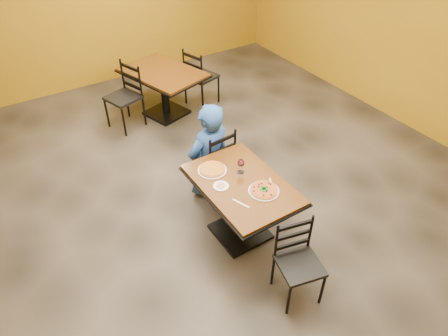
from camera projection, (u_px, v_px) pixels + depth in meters
floor at (217, 207)px, 4.93m from camera, size 7.00×8.00×0.01m
wall_right at (435, 30)px, 5.46m from camera, size 0.01×8.00×3.00m
table_main at (242, 197)px, 4.25m from camera, size 0.83×1.23×0.75m
table_second at (164, 83)px, 6.29m from camera, size 1.19×1.48×0.75m
chair_main_near at (300, 266)px, 3.71m from camera, size 0.46×0.46×0.85m
chair_main_far at (214, 158)px, 4.95m from camera, size 0.44×0.44×0.89m
chair_second_left at (123, 98)px, 6.05m from camera, size 0.56×0.56×0.98m
chair_second_right at (202, 77)px, 6.63m from camera, size 0.54×0.54×0.96m
diner at (209, 150)px, 4.82m from camera, size 0.65×0.47×1.22m
plate_main at (264, 191)px, 4.02m from camera, size 0.31×0.31×0.01m
pizza_main at (264, 190)px, 4.01m from camera, size 0.28×0.28×0.02m
plate_far at (212, 170)px, 4.28m from camera, size 0.31×0.31×0.01m
pizza_far at (212, 169)px, 4.27m from camera, size 0.28×0.28×0.02m
side_plate at (221, 186)px, 4.08m from camera, size 0.16×0.16×0.01m
dip at (221, 185)px, 4.08m from camera, size 0.09×0.09×0.01m
wine_glass at (241, 166)px, 4.21m from camera, size 0.08×0.08×0.18m
fork at (241, 203)px, 3.89m from camera, size 0.08×0.18×0.00m
knife at (272, 185)px, 4.10m from camera, size 0.11×0.19×0.00m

